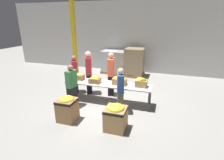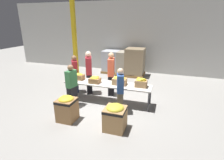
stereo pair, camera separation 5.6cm
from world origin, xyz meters
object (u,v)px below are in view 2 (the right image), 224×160
Objects in this scene: sorting_table at (107,85)px; donation_bin_1 at (115,116)px; volunteer_0 at (89,73)px; banana_box_2 at (120,80)px; volunteer_3 at (75,74)px; banana_box_3 at (141,82)px; volunteer_1 at (120,91)px; pallet_stack_0 at (135,62)px; volunteer_2 at (111,74)px; pallet_stack_1 at (111,62)px; banana_box_0 at (78,76)px; banana_box_1 at (95,80)px; support_pillar at (75,42)px; pallet_stack_2 at (127,64)px; volunteer_4 at (72,86)px; donation_bin_0 at (67,107)px.

donation_bin_1 is (0.78, -1.58, -0.29)m from sorting_table.
volunteer_0 is (-1.02, 0.61, 0.19)m from sorting_table.
volunteer_3 is (-2.08, 0.50, -0.11)m from banana_box_2.
volunteer_1 is at bearing -132.89° from banana_box_3.
banana_box_3 is 3.68m from pallet_stack_0.
banana_box_2 is at bearing 101.76° from donation_bin_1.
banana_box_3 is 0.23× the size of volunteer_0.
donation_bin_1 is (-0.44, -1.63, -0.50)m from banana_box_3.
pallet_stack_1 is (-1.06, 3.13, -0.24)m from volunteer_2.
volunteer_1 is at bearing -19.29° from banana_box_0.
sorting_table is at bearing -94.98° from pallet_stack_0.
donation_bin_1 is (1.25, -1.50, -0.46)m from banana_box_1.
support_pillar is (-2.01, 0.79, 1.13)m from volunteer_2.
banana_box_3 is 0.31× the size of pallet_stack_1.
pallet_stack_0 reaches higher than pallet_stack_1.
banana_box_3 is at bearing 0.71° from banana_box_2.
sorting_table is 1.73m from volunteer_3.
banana_box_0 is 1.68m from banana_box_2.
volunteer_1 is (1.87, -0.65, -0.12)m from banana_box_0.
volunteer_0 is at bearing -96.07° from volunteer_2.
sorting_table is at bearing -174.59° from banana_box_2.
banana_box_1 is 1.32m from volunteer_3.
volunteer_3 reaches higher than pallet_stack_1.
pallet_stack_2 reaches higher than banana_box_0.
banana_box_2 is at bearing -1.65° from volunteer_1.
banana_box_3 is at bearing 4.26° from banana_box_1.
donation_bin_1 is at bearing -39.54° from banana_box_0.
support_pillar is (-1.01, 2.15, 1.25)m from volunteer_4.
donation_bin_0 is at bearing -101.58° from pallet_stack_0.
banana_box_2 is at bearing 53.55° from donation_bin_0.
support_pillar reaches higher than banana_box_0.
pallet_stack_0 is at bearing 78.05° from banana_box_1.
volunteer_3 is at bearing 44.72° from volunteer_1.
pallet_stack_1 is 0.98× the size of pallet_stack_2.
volunteer_0 reaches higher than sorting_table.
donation_bin_0 is at bearing -17.87° from volunteer_0.
banana_box_2 is 0.28× the size of volunteer_2.
donation_bin_0 is 0.20× the size of support_pillar.
volunteer_0 is at bearing 97.04° from donation_bin_0.
support_pillar reaches higher than donation_bin_1.
sorting_table is 0.74m from volunteer_2.
banana_box_0 is 0.24× the size of volunteer_2.
volunteer_3 is at bearing 36.02° from volunteer_4.
pallet_stack_1 is (-1.46, 0.23, -0.12)m from pallet_stack_0.
pallet_stack_0 reaches higher than banana_box_2.
sorting_table is 4.21× the size of donation_bin_1.
pallet_stack_1 is at bearing 137.59° from volunteer_3.
banana_box_2 reaches higher than banana_box_0.
volunteer_0 is at bearing 166.06° from banana_box_3.
banana_box_3 is at bearing 75.05° from donation_bin_1.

